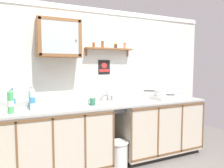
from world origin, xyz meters
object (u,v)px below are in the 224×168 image
(warning_sign, at_px, (104,67))
(trash_bin, at_px, (119,155))
(hot_plate_stove, at_px, (166,97))
(bottle_soda_green_2, at_px, (11,102))
(bottle_water_clear_0, at_px, (32,99))
(bottle_detergent_teal_3, at_px, (32,99))
(sink, at_px, (113,103))
(wall_cabinet, at_px, (59,39))
(mug, at_px, (92,102))
(bottle_opaque_white_1, at_px, (12,101))
(saucepan, at_px, (160,92))

(warning_sign, height_order, trash_bin, warning_sign)
(hot_plate_stove, xyz_separation_m, bottle_soda_green_2, (-2.37, -0.09, 0.10))
(bottle_water_clear_0, distance_m, bottle_detergent_teal_3, 0.17)
(sink, xyz_separation_m, wall_cabinet, (-0.78, 0.10, 0.94))
(mug, bearing_deg, bottle_opaque_white_1, 177.37)
(mug, relative_size, trash_bin, 0.30)
(bottle_opaque_white_1, height_order, warning_sign, warning_sign)
(sink, distance_m, bottle_water_clear_0, 1.17)
(bottle_detergent_teal_3, xyz_separation_m, mug, (0.80, -0.13, -0.07))
(saucepan, xyz_separation_m, bottle_water_clear_0, (-2.02, -0.07, 0.03))
(bottle_detergent_teal_3, height_order, trash_bin, bottle_detergent_teal_3)
(warning_sign, xyz_separation_m, trash_bin, (0.05, -0.44, -1.28))
(hot_plate_stove, bearing_deg, bottle_opaque_white_1, 178.97)
(saucepan, xyz_separation_m, mug, (-1.21, -0.03, -0.07))
(sink, distance_m, bottle_soda_green_2, 1.42)
(saucepan, xyz_separation_m, bottle_soda_green_2, (-2.26, -0.11, 0.02))
(saucepan, height_order, bottle_opaque_white_1, bottle_opaque_white_1)
(sink, xyz_separation_m, hot_plate_stove, (0.97, -0.05, 0.04))
(sink, height_order, bottle_detergent_teal_3, sink)
(bottle_opaque_white_1, height_order, wall_cabinet, wall_cabinet)
(bottle_opaque_white_1, height_order, mug, bottle_opaque_white_1)
(bottle_opaque_white_1, distance_m, bottle_detergent_teal_3, 0.25)
(saucepan, bearing_deg, trash_bin, -168.06)
(trash_bin, bearing_deg, bottle_water_clear_0, 174.65)
(saucepan, distance_m, mug, 1.21)
(warning_sign, bearing_deg, sink, -78.76)
(saucepan, distance_m, trash_bin, 1.23)
(bottle_detergent_teal_3, bearing_deg, bottle_opaque_white_1, -161.34)
(bottle_opaque_white_1, bearing_deg, sink, 0.28)
(mug, relative_size, wall_cabinet, 0.21)
(bottle_water_clear_0, xyz_separation_m, mug, (0.81, 0.04, -0.09))
(bottle_soda_green_2, relative_size, wall_cabinet, 0.52)
(hot_plate_stove, height_order, saucepan, saucepan)
(saucepan, height_order, wall_cabinet, wall_cabinet)
(wall_cabinet, bearing_deg, hot_plate_stove, -4.76)
(bottle_opaque_white_1, xyz_separation_m, bottle_detergent_teal_3, (0.24, 0.08, -0.01))
(warning_sign, bearing_deg, wall_cabinet, -169.10)
(hot_plate_stove, height_order, wall_cabinet, wall_cabinet)
(saucepan, height_order, mug, saucepan)
(mug, bearing_deg, bottle_water_clear_0, -177.15)
(hot_plate_stove, distance_m, wall_cabinet, 1.98)
(wall_cabinet, bearing_deg, saucepan, -4.12)
(bottle_water_clear_0, distance_m, mug, 0.81)
(bottle_soda_green_2, distance_m, bottle_detergent_teal_3, 0.33)
(sink, distance_m, bottle_opaque_white_1, 1.40)
(bottle_detergent_teal_3, distance_m, wall_cabinet, 0.89)
(bottle_water_clear_0, relative_size, bottle_soda_green_2, 1.04)
(hot_plate_stove, relative_size, bottle_opaque_white_1, 1.56)
(sink, bearing_deg, saucepan, -1.46)
(mug, xyz_separation_m, warning_sign, (0.30, 0.29, 0.49))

